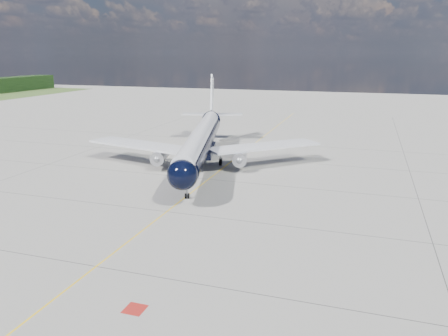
{
  "coord_description": "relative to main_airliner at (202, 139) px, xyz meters",
  "views": [
    {
      "loc": [
        22.44,
        -35.86,
        18.95
      ],
      "look_at": [
        4.87,
        17.84,
        4.0
      ],
      "focal_mm": 35.0,
      "sensor_mm": 36.0,
      "label": 1
    }
  ],
  "objects": [
    {
      "name": "taxiway_centerline",
      "position": [
        4.25,
        -8.23,
        -4.52
      ],
      "size": [
        0.16,
        160.0,
        0.01
      ],
      "primitive_type": "cube",
      "color": "yellow",
      "rests_on": "ground"
    },
    {
      "name": "ground",
      "position": [
        4.25,
        -3.23,
        -4.53
      ],
      "size": [
        320.0,
        320.0,
        0.0
      ],
      "primitive_type": "plane",
      "color": "gray",
      "rests_on": "ground"
    },
    {
      "name": "main_airliner",
      "position": [
        0.0,
        0.0,
        0.0
      ],
      "size": [
        40.14,
        49.71,
        14.59
      ],
      "rotation": [
        0.0,
        0.0,
        0.26
      ],
      "color": "black",
      "rests_on": "ground"
    },
    {
      "name": "red_marking",
      "position": [
        11.05,
        -43.23,
        -4.52
      ],
      "size": [
        1.6,
        1.6,
        0.01
      ],
      "primitive_type": "cube",
      "color": "maroon",
      "rests_on": "ground"
    }
  ]
}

